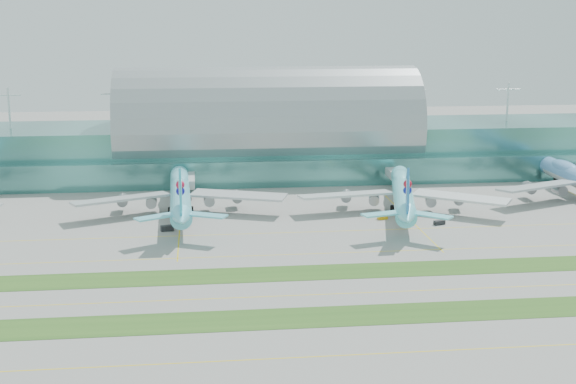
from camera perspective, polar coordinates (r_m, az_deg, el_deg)
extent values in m
plane|color=gray|center=(201.47, 1.77, -5.93)|extent=(700.00, 700.00, 0.00)
cube|color=#3D7A75|center=(324.66, -1.49, 3.07)|extent=(340.00, 42.00, 20.00)
cube|color=#3D7A75|center=(302.07, -1.09, 1.38)|extent=(340.00, 8.00, 10.00)
ellipsoid|color=#9EA5A8|center=(323.13, -1.50, 4.82)|extent=(340.00, 46.20, 16.17)
cylinder|color=white|center=(322.13, -1.51, 6.23)|extent=(0.80, 0.80, 16.00)
cube|color=#B2B7B7|center=(289.95, -6.99, 0.91)|extent=(3.50, 22.00, 3.00)
cylinder|color=black|center=(280.93, -6.99, -0.21)|extent=(1.00, 1.00, 4.00)
cube|color=#B2B7B7|center=(298.64, 7.55, 1.24)|extent=(3.50, 22.00, 3.00)
cylinder|color=black|center=(289.88, 8.00, 0.17)|extent=(1.00, 1.00, 4.00)
cube|color=#2D591E|center=(175.47, 3.08, -8.83)|extent=(420.00, 12.00, 0.08)
cube|color=#2D591E|center=(203.33, 1.69, -5.74)|extent=(420.00, 12.00, 0.08)
cube|color=yellow|center=(157.36, 4.30, -11.49)|extent=(420.00, 0.35, 0.01)
cube|color=yellow|center=(188.40, 2.38, -7.29)|extent=(420.00, 0.35, 0.01)
cube|color=yellow|center=(218.43, 1.09, -4.43)|extent=(420.00, 0.35, 0.01)
cube|color=yellow|center=(239.37, 0.40, -2.89)|extent=(420.00, 0.35, 0.01)
cylinder|color=#67D0E4|center=(262.64, -7.67, -0.16)|extent=(8.22, 64.85, 6.47)
ellipsoid|color=#67D0E4|center=(279.97, -7.72, 1.01)|extent=(6.68, 19.83, 4.61)
cone|color=#67D0E4|center=(296.73, -7.73, 1.33)|extent=(6.61, 5.39, 6.47)
cone|color=#67D0E4|center=(226.85, -7.60, -1.89)|extent=(6.40, 9.55, 6.15)
cube|color=silver|center=(261.33, -11.79, -0.48)|extent=(31.84, 19.71, 1.27)
cylinder|color=gray|center=(267.02, -10.69, -0.63)|extent=(3.70, 5.83, 3.55)
cube|color=silver|center=(261.42, -3.55, -0.23)|extent=(32.08, 18.30, 1.27)
cylinder|color=gray|center=(267.09, -4.64, -0.45)|extent=(3.70, 5.83, 3.55)
cube|color=#31BEDB|center=(227.33, -7.65, -0.16)|extent=(1.00, 13.73, 15.04)
cylinder|color=white|center=(228.01, -7.67, 0.28)|extent=(1.07, 5.03, 5.01)
cylinder|color=black|center=(287.68, -7.69, -0.01)|extent=(1.88, 1.88, 3.13)
cylinder|color=black|center=(259.70, -8.32, -1.42)|extent=(1.88, 1.88, 3.13)
cylinder|color=black|center=(259.72, -6.94, -1.38)|extent=(1.88, 1.88, 3.13)
cylinder|color=#6DE4F1|center=(264.63, 8.16, -0.10)|extent=(20.06, 63.71, 6.38)
ellipsoid|color=#6DE4F1|center=(281.73, 8.05, 1.05)|extent=(10.12, 20.26, 4.55)
cone|color=#6DE4F1|center=(298.25, 7.94, 1.36)|extent=(7.35, 6.41, 6.38)
cone|color=#6DE4F1|center=(229.34, 8.46, -1.79)|extent=(7.93, 10.36, 6.06)
cube|color=silver|center=(262.64, 4.12, -0.19)|extent=(31.75, 12.74, 1.26)
cylinder|color=#94969C|center=(268.44, 5.15, -0.40)|extent=(4.64, 6.29, 3.50)
cube|color=silver|center=(264.10, 12.19, -0.38)|extent=(29.85, 23.89, 1.26)
cylinder|color=#94969C|center=(269.51, 11.07, -0.54)|extent=(4.64, 6.29, 3.50)
cube|color=#2B7AC3|center=(229.82, 8.50, -0.09)|extent=(3.53, 13.35, 14.84)
cylinder|color=white|center=(230.49, 8.50, 0.34)|extent=(1.98, 5.03, 4.94)
cylinder|color=black|center=(289.32, 7.97, 0.05)|extent=(1.85, 1.85, 3.09)
cylinder|color=black|center=(261.61, 7.48, -1.29)|extent=(1.85, 1.85, 3.09)
cylinder|color=black|center=(261.86, 8.83, -1.32)|extent=(1.85, 1.85, 3.09)
ellipsoid|color=#629BD9|center=(312.71, 19.09, 1.68)|extent=(6.32, 20.00, 4.68)
cone|color=#629BD9|center=(328.14, 17.80, 1.94)|extent=(6.59, 5.33, 6.57)
cube|color=#BABFC1|center=(286.92, 17.37, 0.40)|extent=(32.46, 19.42, 1.29)
cylinder|color=gray|center=(294.42, 17.75, 0.23)|extent=(3.63, 5.84, 3.60)
cylinder|color=black|center=(319.78, 18.50, 0.73)|extent=(1.91, 1.91, 3.18)
cube|color=black|center=(243.55, -8.57, -2.57)|extent=(3.89, 2.30, 1.56)
cube|color=black|center=(243.55, -8.60, -2.56)|extent=(4.10, 2.68, 1.69)
cube|color=#E2A30D|center=(256.05, 6.73, -1.79)|extent=(3.34, 2.61, 1.29)
cube|color=black|center=(252.27, 10.72, -2.14)|extent=(3.85, 2.63, 1.32)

